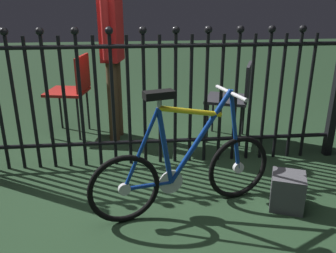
% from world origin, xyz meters
% --- Properties ---
extents(ground_plane, '(20.00, 20.00, 0.00)m').
position_xyz_m(ground_plane, '(0.00, 0.00, 0.00)').
color(ground_plane, '#223C24').
extents(iron_fence, '(3.53, 0.07, 1.30)m').
position_xyz_m(iron_fence, '(-0.08, 0.74, 0.66)').
color(iron_fence, black).
rests_on(iron_fence, ground).
extents(bicycle, '(1.36, 0.49, 0.92)m').
position_xyz_m(bicycle, '(0.18, -0.06, 0.33)').
color(bicycle, black).
rests_on(bicycle, ground).
extents(chair_red, '(0.49, 0.49, 0.89)m').
position_xyz_m(chair_red, '(-0.81, 1.56, 0.55)').
color(chair_red, black).
rests_on(chair_red, ground).
extents(chair_charcoal, '(0.56, 0.56, 0.84)m').
position_xyz_m(chair_charcoal, '(0.91, 1.23, 0.51)').
color(chair_charcoal, black).
rests_on(chair_charcoal, ground).
extents(person_visitor, '(0.24, 0.47, 1.69)m').
position_xyz_m(person_visitor, '(-0.36, 1.42, 1.02)').
color(person_visitor, '#4C3823').
rests_on(person_visitor, ground).
extents(display_crate, '(0.31, 0.31, 0.27)m').
position_xyz_m(display_crate, '(0.95, -0.12, 0.13)').
color(display_crate, '#4C4C51').
rests_on(display_crate, ground).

